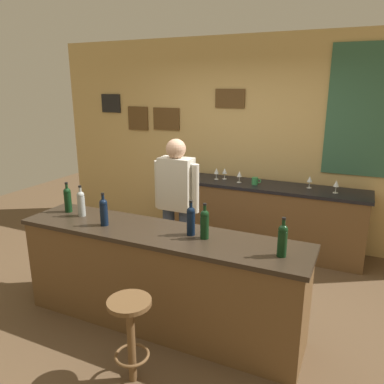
% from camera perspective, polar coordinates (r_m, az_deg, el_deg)
% --- Properties ---
extents(ground_plane, '(10.00, 10.00, 0.00)m').
position_cam_1_polar(ground_plane, '(4.05, -1.89, -16.18)').
color(ground_plane, brown).
extents(back_wall, '(6.00, 0.09, 2.80)m').
position_cam_1_polar(back_wall, '(5.37, 8.09, 7.86)').
color(back_wall, tan).
rests_on(back_wall, ground_plane).
extents(bar_counter, '(2.65, 0.60, 0.92)m').
position_cam_1_polar(bar_counter, '(3.52, -4.95, -12.90)').
color(bar_counter, brown).
rests_on(bar_counter, ground_plane).
extents(side_counter, '(2.66, 0.56, 0.90)m').
position_cam_1_polar(side_counter, '(5.14, 10.40, -3.69)').
color(side_counter, brown).
rests_on(side_counter, ground_plane).
extents(bartender, '(0.52, 0.21, 1.62)m').
position_cam_1_polar(bartender, '(4.07, -2.36, -1.51)').
color(bartender, '#384766').
rests_on(bartender, ground_plane).
extents(bar_stool, '(0.32, 0.32, 0.68)m').
position_cam_1_polar(bar_stool, '(2.93, -9.30, -19.55)').
color(bar_stool, brown).
rests_on(bar_stool, ground_plane).
extents(wine_bottle_a, '(0.07, 0.07, 0.31)m').
position_cam_1_polar(wine_bottle_a, '(3.96, -18.32, -0.98)').
color(wine_bottle_a, black).
rests_on(wine_bottle_a, bar_counter).
extents(wine_bottle_b, '(0.07, 0.07, 0.31)m').
position_cam_1_polar(wine_bottle_b, '(3.80, -16.45, -1.55)').
color(wine_bottle_b, '#999E99').
rests_on(wine_bottle_b, bar_counter).
extents(wine_bottle_c, '(0.07, 0.07, 0.31)m').
position_cam_1_polar(wine_bottle_c, '(3.49, -13.22, -2.82)').
color(wine_bottle_c, black).
rests_on(wine_bottle_c, bar_counter).
extents(wine_bottle_d, '(0.07, 0.07, 0.31)m').
position_cam_1_polar(wine_bottle_d, '(3.19, -0.17, -4.22)').
color(wine_bottle_d, black).
rests_on(wine_bottle_d, bar_counter).
extents(wine_bottle_e, '(0.07, 0.07, 0.31)m').
position_cam_1_polar(wine_bottle_e, '(3.12, 1.92, -4.71)').
color(wine_bottle_e, black).
rests_on(wine_bottle_e, bar_counter).
extents(wine_bottle_f, '(0.07, 0.07, 0.31)m').
position_cam_1_polar(wine_bottle_f, '(2.88, 13.55, -6.96)').
color(wine_bottle_f, black).
rests_on(wine_bottle_f, bar_counter).
extents(wine_glass_a, '(0.07, 0.07, 0.16)m').
position_cam_1_polar(wine_glass_a, '(5.18, 3.72, 3.12)').
color(wine_glass_a, silver).
rests_on(wine_glass_a, side_counter).
extents(wine_glass_b, '(0.07, 0.07, 0.16)m').
position_cam_1_polar(wine_glass_b, '(5.20, 4.97, 3.15)').
color(wine_glass_b, silver).
rests_on(wine_glass_b, side_counter).
extents(wine_glass_c, '(0.07, 0.07, 0.16)m').
position_cam_1_polar(wine_glass_c, '(5.03, 7.20, 2.66)').
color(wine_glass_c, silver).
rests_on(wine_glass_c, side_counter).
extents(wine_glass_d, '(0.07, 0.07, 0.16)m').
position_cam_1_polar(wine_glass_d, '(4.95, 17.40, 1.82)').
color(wine_glass_d, silver).
rests_on(wine_glass_d, side_counter).
extents(wine_glass_e, '(0.07, 0.07, 0.16)m').
position_cam_1_polar(wine_glass_e, '(4.83, 21.02, 1.13)').
color(wine_glass_e, silver).
rests_on(wine_glass_e, side_counter).
extents(coffee_mug, '(0.12, 0.08, 0.09)m').
position_cam_1_polar(coffee_mug, '(4.97, 9.53, 1.66)').
color(coffee_mug, '#338C4C').
rests_on(coffee_mug, side_counter).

